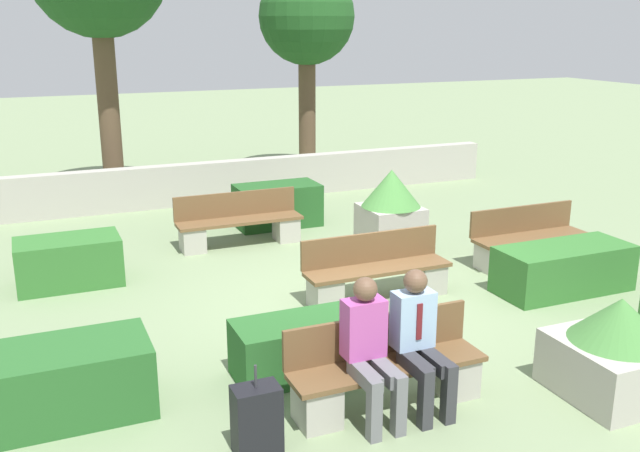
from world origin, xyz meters
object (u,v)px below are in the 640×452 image
Objects in this scene: person_seated_man at (419,335)px; tree_center_left at (307,21)px; bench_left_side at (239,225)px; suitcase at (257,420)px; person_seated_woman at (370,344)px; planter_corner_right at (391,212)px; bench_right_side at (529,243)px; bench_front at (386,374)px; planter_corner_left at (616,349)px; bench_back at (377,275)px.

person_seated_man is 0.28× the size of tree_center_left.
person_seated_man is at bearing -82.38° from bench_left_side.
person_seated_woman is at bearing 6.08° from suitcase.
person_seated_woman is at bearing -109.04° from tree_center_left.
suitcase is at bearing -114.04° from tree_center_left.
bench_left_side is at bearing 85.36° from person_seated_woman.
planter_corner_right is at bearing -28.53° from bench_left_side.
suitcase is (-3.54, -4.24, -0.40)m from planter_corner_right.
bench_front is at bearing -148.55° from bench_right_side.
bench_front is at bearing 151.59° from person_seated_man.
suitcase is 0.17× the size of tree_center_left.
person_seated_man reaches higher than planter_corner_left.
bench_right_side is 0.93× the size of bench_back.
suitcase is (-1.10, -0.12, -0.43)m from person_seated_woman.
planter_corner_right is 5.53m from suitcase.
bench_front is 1.43× the size of person_seated_man.
tree_center_left is (4.67, 10.47, 3.23)m from suitcase.
bench_front is 0.50m from person_seated_woman.
bench_front is 1.43× the size of person_seated_woman.
bench_front and bench_back have the same top height.
bench_front and bench_right_side have the same top height.
bench_front is at bearing -118.76° from planter_corner_right.
person_seated_man reaches higher than person_seated_woman.
planter_corner_left is (2.15, -0.65, 0.14)m from bench_front.
suitcase is 11.91m from tree_center_left.
bench_back is 2.78m from person_seated_man.
bench_back is 2.45× the size of suitcase.
planter_corner_right reaches higher than bench_front.
bench_front is 2.25m from planter_corner_left.
tree_center_left reaches higher than planter_corner_left.
bench_right_side is 8.07m from tree_center_left.
bench_front is 1.41× the size of planter_corner_right.
bench_right_side is 1.37× the size of person_seated_man.
bench_left_side is 4.51m from bench_right_side.
planter_corner_right reaches higher than person_seated_man.
planter_corner_left is (-1.76, -3.49, 0.14)m from bench_right_side.
bench_back is 1.45× the size of planter_corner_right.
bench_right_side is at bearing -33.50° from planter_corner_right.
suitcase is at bearing -169.31° from bench_front.
bench_right_side is at bearing 35.98° from bench_front.
planter_corner_left is (1.96, -6.05, 0.13)m from bench_left_side.
person_seated_man is 1.66× the size of suitcase.
tree_center_left is at bearing 65.96° from suitcase.
person_seated_man is 0.51m from person_seated_woman.
bench_front and bench_left_side have the same top height.
bench_back is 3.26m from planter_corner_left.
bench_right_side is at bearing -27.60° from bench_left_side.
tree_center_left is at bearing 64.04° from bench_left_side.
person_seated_man is (-0.91, -2.59, 0.41)m from bench_back.
bench_right_side is 1.72× the size of planter_corner_left.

